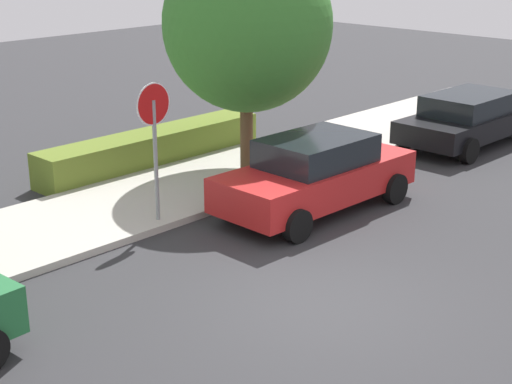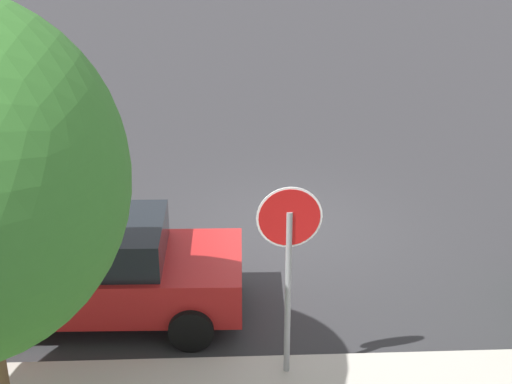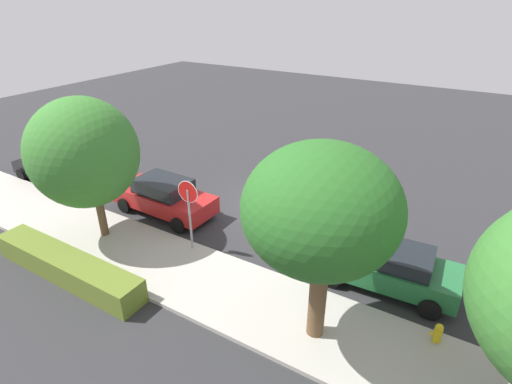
# 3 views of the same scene
# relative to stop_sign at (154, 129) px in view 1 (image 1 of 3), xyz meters

# --- Properties ---
(ground_plane) EXTENTS (60.00, 60.00, 0.00)m
(ground_plane) POSITION_rel_stop_sign_xyz_m (-0.38, -4.39, -1.94)
(ground_plane) COLOR #2D2D30
(sidewalk_curb) EXTENTS (32.00, 3.08, 0.14)m
(sidewalk_curb) POSITION_rel_stop_sign_xyz_m (-0.38, 1.22, -1.87)
(sidewalk_curb) COLOR #B2ADA3
(sidewalk_curb) RESTS_ON ground_plane
(stop_sign) EXTENTS (0.81, 0.08, 2.81)m
(stop_sign) POSITION_rel_stop_sign_xyz_m (0.00, 0.00, 0.00)
(stop_sign) COLOR gray
(stop_sign) RESTS_ON ground_plane
(parked_car_red) EXTENTS (4.51, 2.06, 1.55)m
(parked_car_red) POSITION_rel_stop_sign_xyz_m (2.78, -1.64, -1.15)
(parked_car_red) COLOR red
(parked_car_red) RESTS_ON ground_plane
(parked_car_black) EXTENTS (4.58, 2.12, 1.39)m
(parked_car_black) POSITION_rel_stop_sign_xyz_m (9.53, -1.30, -1.21)
(parked_car_black) COLOR black
(parked_car_black) RESTS_ON ground_plane
(street_tree_near_corner) EXTENTS (3.78, 3.78, 5.40)m
(street_tree_near_corner) POSITION_rel_stop_sign_xyz_m (3.61, 1.09, 1.51)
(street_tree_near_corner) COLOR brown
(street_tree_near_corner) RESTS_ON ground_plane
(front_yard_hedge) EXTENTS (6.18, 0.99, 0.84)m
(front_yard_hedge) POSITION_rel_stop_sign_xyz_m (2.55, 3.26, -1.52)
(front_yard_hedge) COLOR olive
(front_yard_hedge) RESTS_ON ground_plane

